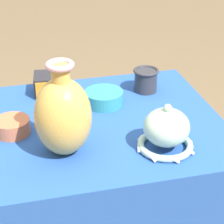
% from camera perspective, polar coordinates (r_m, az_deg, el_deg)
% --- Properties ---
extents(display_table, '(0.93, 0.75, 0.79)m').
position_cam_1_polar(display_table, '(1.57, -2.67, -4.84)').
color(display_table, brown).
rests_on(display_table, ground_plane).
extents(vase_tall_bulbous, '(0.17, 0.17, 0.30)m').
position_cam_1_polar(vase_tall_bulbous, '(1.31, -6.43, -0.42)').
color(vase_tall_bulbous, gold).
rests_on(vase_tall_bulbous, display_table).
extents(vase_dome_bell, '(0.19, 0.19, 0.16)m').
position_cam_1_polar(vase_dome_bell, '(1.37, 7.09, -2.49)').
color(vase_dome_bell, '#A8CCB7').
rests_on(vase_dome_bell, display_table).
extents(mosaic_tile_box, '(0.12, 0.13, 0.08)m').
position_cam_1_polar(mosaic_tile_box, '(1.73, -8.24, 3.60)').
color(mosaic_tile_box, '#232328').
rests_on(mosaic_tile_box, display_table).
extents(pot_squat_terracotta, '(0.12, 0.12, 0.05)m').
position_cam_1_polar(pot_squat_terracotta, '(1.49, -12.92, -1.85)').
color(pot_squat_terracotta, '#BC6642').
rests_on(pot_squat_terracotta, display_table).
extents(pot_squat_teal, '(0.15, 0.15, 0.05)m').
position_cam_1_polar(pot_squat_teal, '(1.64, -1.08, 1.87)').
color(pot_squat_teal, teal).
rests_on(pot_squat_teal, display_table).
extents(cup_wide_charcoal, '(0.10, 0.10, 0.09)m').
position_cam_1_polar(cup_wide_charcoal, '(1.74, 4.43, 4.27)').
color(cup_wide_charcoal, '#2D2D33').
rests_on(cup_wide_charcoal, display_table).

